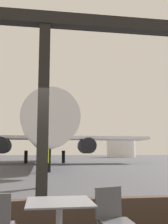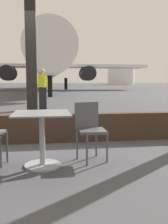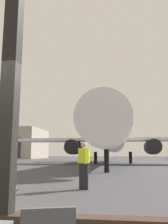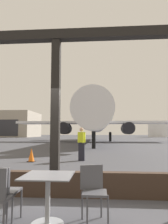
# 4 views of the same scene
# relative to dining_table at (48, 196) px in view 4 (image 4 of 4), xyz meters

# --- Properties ---
(ground_plane) EXTENTS (220.00, 220.00, 0.00)m
(ground_plane) POSITION_rel_dining_table_xyz_m (-0.21, 41.48, -0.45)
(ground_plane) COLOR #424247
(window_frame) EXTENTS (7.99, 0.24, 3.97)m
(window_frame) POSITION_rel_dining_table_xyz_m (-0.21, 1.48, 1.01)
(window_frame) COLOR #38281E
(window_frame) RESTS_ON ground
(dining_table) EXTENTS (0.79, 0.79, 0.78)m
(dining_table) POSITION_rel_dining_table_xyz_m (0.00, 0.00, 0.00)
(dining_table) COLOR slate
(dining_table) RESTS_ON ground
(cafe_chair_window_left) EXTENTS (0.48, 0.48, 0.89)m
(cafe_chair_window_left) POSITION_rel_dining_table_xyz_m (-0.77, 0.08, 0.09)
(cafe_chair_window_left) COLOR #4C4C51
(cafe_chair_window_left) RESTS_ON ground
(cafe_chair_aisle_left) EXTENTS (0.48, 0.48, 0.89)m
(cafe_chair_aisle_left) POSITION_rel_dining_table_xyz_m (0.72, 0.23, 0.09)
(cafe_chair_aisle_left) COLOR #4C4C51
(cafe_chair_aisle_left) RESTS_ON ground
(airplane) EXTENTS (26.28, 35.17, 10.38)m
(airplane) POSITION_rel_dining_table_xyz_m (0.29, 30.07, 3.03)
(airplane) COLOR silver
(airplane) RESTS_ON ground
(ground_crew_worker) EXTENTS (0.40, 0.54, 1.74)m
(ground_crew_worker) POSITION_rel_dining_table_xyz_m (-0.12, 7.69, 0.45)
(ground_crew_worker) COLOR black
(ground_crew_worker) RESTS_ON ground
(traffic_cone) EXTENTS (0.36, 0.36, 0.68)m
(traffic_cone) POSITION_rel_dining_table_xyz_m (-2.62, 7.08, -0.13)
(traffic_cone) COLOR orange
(traffic_cone) RESTS_ON ground
(distant_hangar) EXTENTS (19.82, 16.78, 9.01)m
(distant_hangar) POSITION_rel_dining_table_xyz_m (-32.56, 71.12, 4.05)
(distant_hangar) COLOR #9E9384
(distant_hangar) RESTS_ON ground
(fuel_storage_tank) EXTENTS (8.39, 8.39, 5.15)m
(fuel_storage_tank) POSITION_rel_dining_table_xyz_m (23.21, 75.92, 2.12)
(fuel_storage_tank) COLOR white
(fuel_storage_tank) RESTS_ON ground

